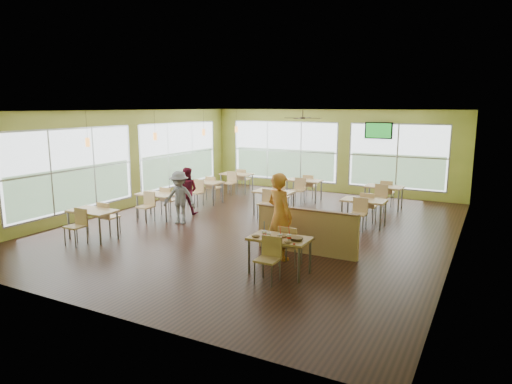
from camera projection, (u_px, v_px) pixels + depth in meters
room at (260, 170)px, 12.43m from camera, size 12.00×12.04×3.20m
window_bays at (234, 158)px, 16.34m from camera, size 9.24×10.24×2.38m
main_table at (280, 243)px, 9.08m from camera, size 1.22×1.52×0.87m
half_wall_divider at (307, 231)px, 10.36m from camera, size 2.40×0.14×1.04m
dining_tables at (256, 192)px, 14.58m from camera, size 6.92×8.72×0.87m
pendant_lights at (180, 134)px, 14.33m from camera, size 0.11×7.31×0.86m
ceiling_fan at (303, 118)px, 14.79m from camera, size 1.25×1.25×0.29m
tv_backwall at (379, 130)px, 16.56m from camera, size 1.00×0.07×0.60m
man_plaid at (280, 216)px, 9.94m from camera, size 0.83×0.70×1.92m
patron_maroon at (187, 191)px, 14.16m from camera, size 0.84×0.74×1.47m
patron_grey at (179, 198)px, 12.97m from camera, size 1.07×0.73×1.52m
cup_blue at (264, 234)px, 9.04m from camera, size 0.10×0.10×0.37m
cup_yellow at (269, 236)px, 8.96m from camera, size 0.09×0.09×0.32m
cup_red_near at (280, 237)px, 8.87m from camera, size 0.09×0.09×0.32m
cup_red_far at (289, 237)px, 8.85m from camera, size 0.09×0.09×0.32m
food_basket at (297, 239)px, 8.85m from camera, size 0.26×0.26×0.06m
ketchup_cup at (294, 244)px, 8.60m from camera, size 0.05×0.05×0.02m
wrapper_left at (256, 236)px, 9.08m from camera, size 0.18×0.16×0.04m
wrapper_mid at (282, 236)px, 9.07m from camera, size 0.25×0.23×0.05m
wrapper_right at (288, 242)px, 8.70m from camera, size 0.17×0.15×0.04m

